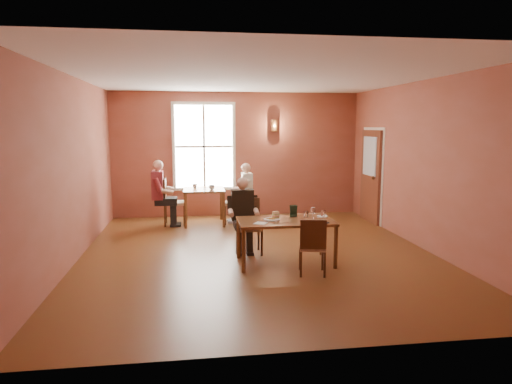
{
  "coord_description": "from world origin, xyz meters",
  "views": [
    {
      "loc": [
        -1.11,
        -7.6,
        2.2
      ],
      "look_at": [
        0.0,
        0.2,
        1.05
      ],
      "focal_mm": 32.0,
      "sensor_mm": 36.0,
      "label": 1
    }
  ],
  "objects": [
    {
      "name": "ground",
      "position": [
        0.0,
        0.0,
        0.0
      ],
      "size": [
        6.0,
        7.0,
        0.01
      ],
      "primitive_type": "cube",
      "color": "brown",
      "rests_on": "ground"
    },
    {
      "name": "wall_back",
      "position": [
        0.0,
        3.5,
        1.5
      ],
      "size": [
        6.0,
        0.04,
        3.0
      ],
      "primitive_type": "cube",
      "color": "brown",
      "rests_on": "ground"
    },
    {
      "name": "wall_front",
      "position": [
        0.0,
        -3.5,
        1.5
      ],
      "size": [
        6.0,
        0.04,
        3.0
      ],
      "primitive_type": "cube",
      "color": "brown",
      "rests_on": "ground"
    },
    {
      "name": "wall_left",
      "position": [
        -3.0,
        0.0,
        1.5
      ],
      "size": [
        0.04,
        7.0,
        3.0
      ],
      "primitive_type": "cube",
      "color": "brown",
      "rests_on": "ground"
    },
    {
      "name": "wall_right",
      "position": [
        3.0,
        0.0,
        1.5
      ],
      "size": [
        0.04,
        7.0,
        3.0
      ],
      "primitive_type": "cube",
      "color": "brown",
      "rests_on": "ground"
    },
    {
      "name": "ceiling",
      "position": [
        0.0,
        0.0,
        3.0
      ],
      "size": [
        6.0,
        7.0,
        0.04
      ],
      "primitive_type": "cube",
      "color": "white",
      "rests_on": "wall_back"
    },
    {
      "name": "window",
      "position": [
        -0.8,
        3.45,
        1.7
      ],
      "size": [
        1.36,
        0.1,
        1.96
      ],
      "primitive_type": "cube",
      "color": "white",
      "rests_on": "wall_back"
    },
    {
      "name": "door",
      "position": [
        2.94,
        2.3,
        1.05
      ],
      "size": [
        0.12,
        1.04,
        2.1
      ],
      "primitive_type": "cube",
      "color": "maroon",
      "rests_on": "ground"
    },
    {
      "name": "wall_sconce",
      "position": [
        0.9,
        3.4,
        2.2
      ],
      "size": [
        0.16,
        0.16,
        0.28
      ],
      "primitive_type": "cylinder",
      "color": "brown",
      "rests_on": "wall_back"
    },
    {
      "name": "main_table",
      "position": [
        0.36,
        -0.62,
        0.35
      ],
      "size": [
        1.51,
        0.85,
        0.71
      ],
      "primitive_type": null,
      "color": "brown",
      "rests_on": "ground"
    },
    {
      "name": "chair_diner_main",
      "position": [
        -0.14,
        0.03,
        0.47
      ],
      "size": [
        0.42,
        0.42,
        0.94
      ],
      "primitive_type": null,
      "rotation": [
        0.0,
        0.0,
        3.14
      ],
      "color": "#4B2912",
      "rests_on": "ground"
    },
    {
      "name": "diner_main",
      "position": [
        -0.14,
        0.0,
        0.63
      ],
      "size": [
        0.5,
        0.5,
        1.26
      ],
      "primitive_type": null,
      "rotation": [
        0.0,
        0.0,
        3.14
      ],
      "color": "black",
      "rests_on": "ground"
    },
    {
      "name": "chair_empty",
      "position": [
        0.65,
        -1.2,
        0.43
      ],
      "size": [
        0.45,
        0.45,
        0.86
      ],
      "primitive_type": null,
      "rotation": [
        0.0,
        0.0,
        -0.2
      ],
      "color": "#472810",
      "rests_on": "ground"
    },
    {
      "name": "plate_food",
      "position": [
        0.14,
        -0.58,
        0.73
      ],
      "size": [
        0.33,
        0.33,
        0.03
      ],
      "primitive_type": "cylinder",
      "rotation": [
        0.0,
        0.0,
        -0.31
      ],
      "color": "white",
      "rests_on": "main_table"
    },
    {
      "name": "sandwich",
      "position": [
        0.22,
        -0.53,
        0.76
      ],
      "size": [
        0.11,
        0.1,
        0.11
      ],
      "primitive_type": "cube",
      "rotation": [
        0.0,
        0.0,
        0.23
      ],
      "color": "tan",
      "rests_on": "main_table"
    },
    {
      "name": "goblet_a",
      "position": [
        0.83,
        -0.54,
        0.8
      ],
      "size": [
        0.1,
        0.1,
        0.19
      ],
      "primitive_type": null,
      "rotation": [
        0.0,
        0.0,
        0.42
      ],
      "color": "white",
      "rests_on": "main_table"
    },
    {
      "name": "goblet_b",
      "position": [
        0.93,
        -0.77,
        0.8
      ],
      "size": [
        0.08,
        0.08,
        0.18
      ],
      "primitive_type": null,
      "rotation": [
        0.0,
        0.0,
        0.15
      ],
      "color": "white",
      "rests_on": "main_table"
    },
    {
      "name": "goblet_c",
      "position": [
        0.64,
        -0.84,
        0.8
      ],
      "size": [
        0.08,
        0.08,
        0.19
      ],
      "primitive_type": null,
      "rotation": [
        0.0,
        0.0,
        0.06
      ],
      "color": "white",
      "rests_on": "main_table"
    },
    {
      "name": "menu_stand",
      "position": [
        0.54,
        -0.37,
        0.81
      ],
      "size": [
        0.13,
        0.08,
        0.19
      ],
      "primitive_type": "cube",
      "rotation": [
        0.0,
        0.0,
        0.23
      ],
      "color": "black",
      "rests_on": "main_table"
    },
    {
      "name": "knife",
      "position": [
        0.29,
        -0.84,
        0.71
      ],
      "size": [
        0.17,
        0.07,
        0.0
      ],
      "primitive_type": "cube",
      "rotation": [
        0.0,
        0.0,
        0.31
      ],
      "color": "white",
      "rests_on": "main_table"
    },
    {
      "name": "napkin",
      "position": [
        -0.07,
        -0.81,
        0.71
      ],
      "size": [
        0.24,
        0.24,
        0.01
      ],
      "primitive_type": "cube",
      "rotation": [
        0.0,
        0.0,
        -0.51
      ],
      "color": "silver",
      "rests_on": "main_table"
    },
    {
      "name": "side_plate",
      "position": [
        1.02,
        -0.43,
        0.72
      ],
      "size": [
        0.18,
        0.18,
        0.01
      ],
      "primitive_type": "cylinder",
      "rotation": [
        0.0,
        0.0,
        -0.02
      ],
      "color": "beige",
      "rests_on": "main_table"
    },
    {
      "name": "sunglasses",
      "position": [
        0.92,
        -0.96,
        0.72
      ],
      "size": [
        0.12,
        0.1,
        0.02
      ],
      "primitive_type": "cube",
      "rotation": [
        0.0,
        0.0,
        0.56
      ],
      "color": "black",
      "rests_on": "main_table"
    },
    {
      "name": "second_table",
      "position": [
        -0.84,
        2.56,
        0.4
      ],
      "size": [
        0.9,
        0.9,
        0.8
      ],
      "primitive_type": null,
      "color": "brown",
      "rests_on": "ground"
    },
    {
      "name": "chair_diner_white",
      "position": [
        -0.19,
        2.56,
        0.48
      ],
      "size": [
        0.43,
        0.43,
        0.97
      ],
      "primitive_type": null,
      "rotation": [
        0.0,
        0.0,
        1.57
      ],
      "color": "#462311",
      "rests_on": "ground"
    },
    {
      "name": "diner_white",
      "position": [
        -0.16,
        2.56,
        0.66
      ],
      "size": [
        0.52,
        0.52,
        1.31
      ],
      "primitive_type": null,
      "rotation": [
        0.0,
        0.0,
        1.57
      ],
      "color": "white",
      "rests_on": "ground"
    },
    {
      "name": "chair_diner_maroon",
      "position": [
        -1.49,
        2.56,
        0.52
      ],
      "size": [
        0.46,
        0.46,
        1.05
      ],
      "primitive_type": null,
      "rotation": [
        0.0,
        0.0,
        -1.57
      ],
      "color": "#4C2514",
      "rests_on": "ground"
    },
    {
      "name": "diner_maroon",
      "position": [
        -1.52,
        2.56,
        0.71
      ],
      "size": [
        0.57,
        0.57,
        1.41
      ],
      "primitive_type": null,
      "rotation": [
        0.0,
        0.0,
        -1.57
      ],
      "color": "maroon",
      "rests_on": "ground"
    },
    {
      "name": "cup_a",
      "position": [
        -0.67,
        2.42,
        0.85
      ],
      "size": [
        0.15,
        0.15,
        0.1
      ],
      "primitive_type": "imported",
      "rotation": [
        0.0,
        0.0,
        0.25
      ],
      "color": "white",
      "rests_on": "second_table"
    },
    {
      "name": "cup_b",
      "position": [
        -1.04,
        2.7,
        0.85
      ],
      "size": [
        0.11,
        0.11,
        0.1
      ],
      "primitive_type": "imported",
      "rotation": [
        0.0,
        0.0,
        0.05
      ],
      "color": "white",
      "rests_on": "second_table"
    }
  ]
}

